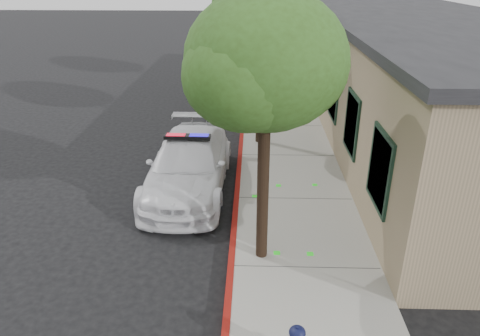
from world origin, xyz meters
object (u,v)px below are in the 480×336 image
police_car (189,164)px  street_tree_mid (262,6)px  street_tree_near (266,68)px  clapboard_building (421,76)px

police_car → street_tree_mid: size_ratio=0.88×
police_car → street_tree_near: street_tree_near is taller
street_tree_near → street_tree_mid: 6.90m
clapboard_building → police_car: (-8.01, -5.22, -1.36)m
police_car → clapboard_building: bearing=34.1°
street_tree_mid → clapboard_building: bearing=16.0°
clapboard_building → street_tree_near: street_tree_near is taller
clapboard_building → street_tree_near: bearing=-124.8°
clapboard_building → police_car: size_ratio=3.93×
clapboard_building → street_tree_mid: (-5.99, -1.71, 2.57)m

